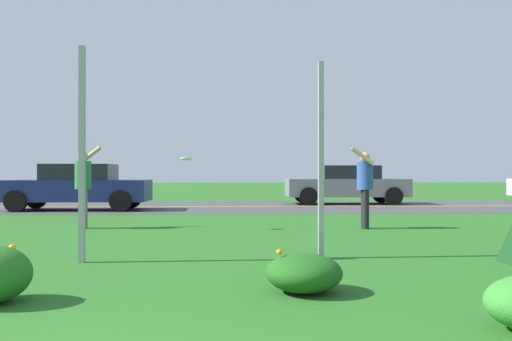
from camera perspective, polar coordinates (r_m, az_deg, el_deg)
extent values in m
plane|color=#26601E|center=(10.97, -8.76, -6.37)|extent=(120.00, 120.00, 0.00)
cube|color=#424244|center=(19.92, -5.79, -3.61)|extent=(120.00, 7.28, 0.01)
cube|color=yellow|center=(19.92, -5.79, -3.59)|extent=(120.00, 0.16, 0.00)
sphere|color=orange|center=(5.74, -23.08, -7.09)|extent=(0.07, 0.07, 0.07)
ellipsoid|color=#1E5619|center=(5.72, 4.79, -10.10)|extent=(0.75, 0.83, 0.38)
sphere|color=orange|center=(6.00, 3.69, -8.64)|extent=(0.07, 0.07, 0.07)
sphere|color=orange|center=(5.48, 6.87, -10.24)|extent=(0.06, 0.06, 0.06)
sphere|color=orange|center=(5.67, 2.32, -8.10)|extent=(0.06, 0.06, 0.06)
cube|color=#93969B|center=(7.83, -16.91, 1.56)|extent=(0.07, 0.10, 2.83)
cube|color=#93969B|center=(7.91, 6.47, 1.06)|extent=(0.07, 0.10, 2.70)
cylinder|color=#287038|center=(12.62, -16.81, -0.44)|extent=(0.34, 0.34, 0.59)
sphere|color=tan|center=(12.62, -16.81, 1.35)|extent=(0.21, 0.21, 0.21)
cylinder|color=#726B5B|center=(12.72, -16.70, -3.64)|extent=(0.14, 0.14, 0.83)
cylinder|color=#726B5B|center=(12.56, -16.93, -3.68)|extent=(0.14, 0.14, 0.83)
cylinder|color=tan|center=(12.79, -16.17, 1.46)|extent=(0.50, 0.11, 0.41)
cylinder|color=tan|center=(12.43, -16.99, -0.52)|extent=(0.11, 0.09, 0.56)
cylinder|color=#2D4C9E|center=(12.27, 10.78, -0.53)|extent=(0.34, 0.34, 0.58)
sphere|color=tan|center=(12.27, 10.78, 1.30)|extent=(0.21, 0.21, 0.21)
cylinder|color=black|center=(12.21, 10.85, -3.81)|extent=(0.14, 0.14, 0.82)
cylinder|color=black|center=(12.37, 10.71, -3.77)|extent=(0.14, 0.14, 0.82)
cylinder|color=tan|center=(12.06, 10.54, 1.43)|extent=(0.50, 0.11, 0.40)
cylinder|color=tan|center=(12.46, 10.52, -0.61)|extent=(0.11, 0.09, 0.55)
cylinder|color=white|center=(11.85, -6.93, 1.18)|extent=(0.24, 0.24, 0.05)
torus|color=white|center=(11.85, -6.93, 1.14)|extent=(0.24, 0.24, 0.05)
cube|color=slate|center=(21.91, 8.96, -1.69)|extent=(4.50, 1.82, 0.66)
cube|color=black|center=(21.92, 9.22, -0.20)|extent=(2.10, 1.64, 0.52)
cylinder|color=black|center=(20.79, 5.24, -2.57)|extent=(0.66, 0.22, 0.66)
cylinder|color=black|center=(22.55, 4.66, -2.39)|extent=(0.66, 0.22, 0.66)
cylinder|color=black|center=(21.41, 13.50, -2.49)|extent=(0.66, 0.22, 0.66)
cylinder|color=black|center=(23.13, 12.31, -2.33)|extent=(0.66, 0.22, 0.66)
cube|color=navy|center=(18.88, -17.42, -1.91)|extent=(4.50, 1.82, 0.66)
cube|color=black|center=(18.85, -17.12, -0.18)|extent=(2.10, 1.64, 0.52)
cylinder|color=black|center=(18.52, -22.78, -2.83)|extent=(0.66, 0.22, 0.66)
cylinder|color=black|center=(20.19, -21.00, -2.62)|extent=(0.66, 0.22, 0.66)
cylinder|color=black|center=(17.67, -13.32, -2.97)|extent=(0.66, 0.22, 0.66)
cylinder|color=black|center=(19.42, -12.30, -2.72)|extent=(0.66, 0.22, 0.66)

